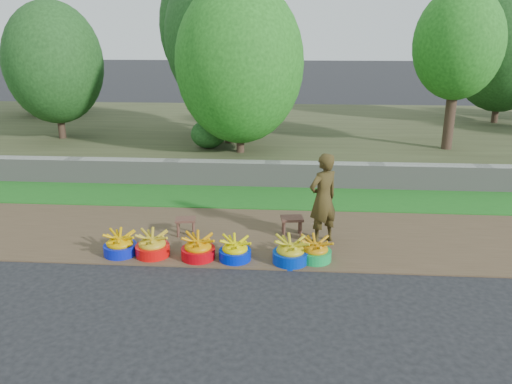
# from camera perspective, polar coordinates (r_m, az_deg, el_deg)

# --- Properties ---
(ground_plane) EXTENTS (120.00, 120.00, 0.00)m
(ground_plane) POSITION_cam_1_polar(r_m,az_deg,el_deg) (7.17, 0.46, -8.91)
(ground_plane) COLOR black
(ground_plane) RESTS_ON ground
(dirt_shoulder) EXTENTS (80.00, 2.50, 0.02)m
(dirt_shoulder) POSITION_cam_1_polar(r_m,az_deg,el_deg) (8.30, 1.03, -5.00)
(dirt_shoulder) COLOR #4F3E2A
(dirt_shoulder) RESTS_ON ground
(grass_verge) EXTENTS (80.00, 1.50, 0.04)m
(grass_verge) POSITION_cam_1_polar(r_m,az_deg,el_deg) (10.17, 1.67, -0.63)
(grass_verge) COLOR #1E681C
(grass_verge) RESTS_ON ground
(retaining_wall) EXTENTS (80.00, 0.35, 0.55)m
(retaining_wall) POSITION_cam_1_polar(r_m,az_deg,el_deg) (10.91, 1.89, 2.03)
(retaining_wall) COLOR gray
(retaining_wall) RESTS_ON ground
(earth_bank) EXTENTS (80.00, 10.00, 0.50)m
(earth_bank) POSITION_cam_1_polar(r_m,az_deg,el_deg) (15.69, 2.65, 6.73)
(earth_bank) COLOR #404628
(earth_bank) RESTS_ON ground
(vegetation) EXTENTS (31.23, 8.32, 4.82)m
(vegetation) POSITION_cam_1_polar(r_m,az_deg,el_deg) (13.84, 0.13, 15.73)
(vegetation) COLOR #3B2A1E
(vegetation) RESTS_ON earth_bank
(basin_a) EXTENTS (0.49, 0.49, 0.37)m
(basin_a) POSITION_cam_1_polar(r_m,az_deg,el_deg) (7.82, -15.28, -5.89)
(basin_a) COLOR #0919BF
(basin_a) RESTS_ON ground
(basin_b) EXTENTS (0.51, 0.51, 0.38)m
(basin_b) POSITION_cam_1_polar(r_m,az_deg,el_deg) (7.67, -11.76, -6.05)
(basin_b) COLOR red
(basin_b) RESTS_ON ground
(basin_c) EXTENTS (0.50, 0.50, 0.38)m
(basin_c) POSITION_cam_1_polar(r_m,az_deg,el_deg) (7.47, -6.63, -6.46)
(basin_c) COLOR #BF040D
(basin_c) RESTS_ON ground
(basin_d) EXTENTS (0.47, 0.47, 0.35)m
(basin_d) POSITION_cam_1_polar(r_m,az_deg,el_deg) (7.39, -2.42, -6.71)
(basin_d) COLOR #001BCC
(basin_d) RESTS_ON ground
(basin_e) EXTENTS (0.52, 0.52, 0.38)m
(basin_e) POSITION_cam_1_polar(r_m,az_deg,el_deg) (7.31, 3.95, -6.90)
(basin_e) COLOR #022AAF
(basin_e) RESTS_ON ground
(basin_f) EXTENTS (0.48, 0.48, 0.36)m
(basin_f) POSITION_cam_1_polar(r_m,az_deg,el_deg) (7.41, 6.76, -6.72)
(basin_f) COLOR #119B44
(basin_f) RESTS_ON ground
(stool_left) EXTENTS (0.36, 0.30, 0.29)m
(stool_left) POSITION_cam_1_polar(r_m,az_deg,el_deg) (8.30, -8.05, -3.40)
(stool_left) COLOR #523228
(stool_left) RESTS_ON dirt_shoulder
(stool_right) EXTENTS (0.39, 0.32, 0.32)m
(stool_right) POSITION_cam_1_polar(r_m,az_deg,el_deg) (8.22, 4.13, -3.32)
(stool_right) COLOR #523228
(stool_right) RESTS_ON dirt_shoulder
(vendor_woman) EXTENTS (0.63, 0.60, 1.45)m
(vendor_woman) POSITION_cam_1_polar(r_m,az_deg,el_deg) (7.85, 7.67, -0.76)
(vendor_woman) COLOR black
(vendor_woman) RESTS_ON dirt_shoulder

